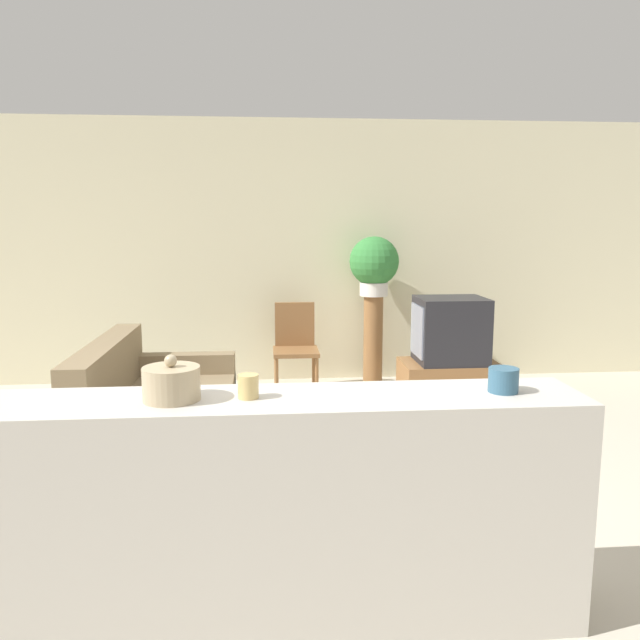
{
  "coord_description": "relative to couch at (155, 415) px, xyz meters",
  "views": [
    {
      "loc": [
        -0.08,
        -3.1,
        1.68
      ],
      "look_at": [
        0.36,
        2.06,
        0.85
      ],
      "focal_mm": 35.0,
      "sensor_mm": 36.0,
      "label": 1
    }
  ],
  "objects": [
    {
      "name": "ground_plane",
      "position": [
        0.91,
        -1.38,
        -0.27
      ],
      "size": [
        14.0,
        14.0,
        0.0
      ],
      "primitive_type": "plane",
      "color": "beige"
    },
    {
      "name": "wall_back",
      "position": [
        0.91,
        2.05,
        1.08
      ],
      "size": [
        9.0,
        0.06,
        2.7
      ],
      "color": "beige",
      "rests_on": "ground_plane"
    },
    {
      "name": "couch",
      "position": [
        0.0,
        0.0,
        0.0
      ],
      "size": [
        0.98,
        1.65,
        0.82
      ],
      "color": "#847051",
      "rests_on": "ground_plane"
    },
    {
      "name": "tv_stand",
      "position": [
        2.48,
        0.96,
        -0.07
      ],
      "size": [
        0.87,
        0.54,
        0.4
      ],
      "color": "olive",
      "rests_on": "ground_plane"
    },
    {
      "name": "television",
      "position": [
        2.48,
        0.96,
        0.42
      ],
      "size": [
        0.62,
        0.52,
        0.59
      ],
      "color": "#232328",
      "rests_on": "tv_stand"
    },
    {
      "name": "wooden_chair",
      "position": [
        1.1,
        1.57,
        0.2
      ],
      "size": [
        0.44,
        0.44,
        0.87
      ],
      "color": "olive",
      "rests_on": "ground_plane"
    },
    {
      "name": "plant_stand",
      "position": [
        1.9,
        1.71,
        0.19
      ],
      "size": [
        0.2,
        0.2,
        0.93
      ],
      "color": "olive",
      "rests_on": "ground_plane"
    },
    {
      "name": "potted_plant",
      "position": [
        1.9,
        1.71,
        0.98
      ],
      "size": [
        0.5,
        0.5,
        0.6
      ],
      "color": "white",
      "rests_on": "plant_stand"
    },
    {
      "name": "foreground_counter",
      "position": [
        0.91,
        -2.06,
        0.22
      ],
      "size": [
        2.41,
        0.44,
        0.98
      ],
      "color": "beige",
      "rests_on": "ground_plane"
    },
    {
      "name": "decorative_bowl",
      "position": [
        0.45,
        -2.06,
        0.77
      ],
      "size": [
        0.23,
        0.23,
        0.18
      ],
      "color": "tan",
      "rests_on": "foreground_counter"
    },
    {
      "name": "candle_jar",
      "position": [
        0.75,
        -2.06,
        0.75
      ],
      "size": [
        0.08,
        0.08,
        0.1
      ],
      "color": "tan",
      "rests_on": "foreground_counter"
    },
    {
      "name": "coffee_tin",
      "position": [
        1.79,
        -2.06,
        0.76
      ],
      "size": [
        0.12,
        0.12,
        0.1
      ],
      "color": "#335B75",
      "rests_on": "foreground_counter"
    }
  ]
}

